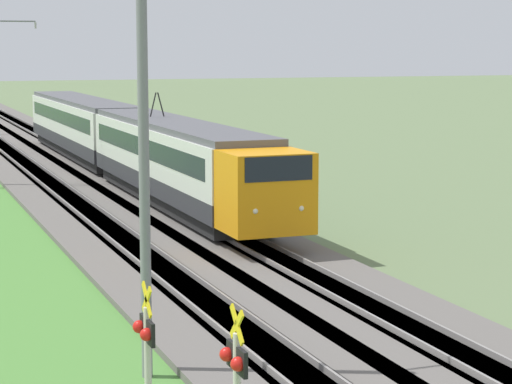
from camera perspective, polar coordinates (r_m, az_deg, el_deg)
name	(u,v)px	position (r m, az deg, el deg)	size (l,w,h in m)	color
ballast_main	(17,160)	(62.34, -13.51, 1.81)	(240.00, 4.40, 0.30)	#605B56
ballast_adjacent	(79,157)	(62.92, -10.07, 1.97)	(240.00, 4.40, 0.30)	#605B56
track_main	(17,159)	(62.33, -13.51, 1.82)	(240.00, 1.57, 0.45)	#4C4238
track_adjacent	(79,157)	(62.92, -10.07, 1.98)	(240.00, 1.57, 0.45)	#4C4238
passenger_train	(121,138)	(51.45, -7.71, 3.06)	(42.27, 2.85, 4.95)	orange
crossing_signal_aux	(147,370)	(15.34, -6.25, -10.10)	(0.70, 0.23, 3.44)	beige
catenary_mast_near	(146,154)	(20.26, -6.28, 2.17)	(0.22, 2.56, 9.28)	slate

